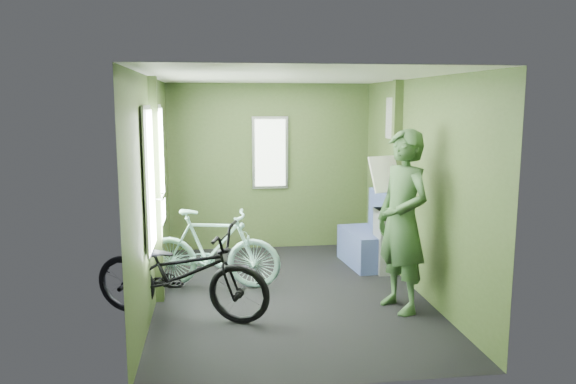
{
  "coord_description": "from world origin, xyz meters",
  "views": [
    {
      "loc": [
        -0.78,
        -5.74,
        2.05
      ],
      "look_at": [
        0.0,
        0.1,
        1.1
      ],
      "focal_mm": 35.0,
      "sensor_mm": 36.0,
      "label": 1
    }
  ],
  "objects_px": {
    "passenger": "(402,221)",
    "waste_box": "(386,241)",
    "bicycle_mint": "(213,289)",
    "bicycle_black": "(182,319)",
    "bench_seat": "(368,244)"
  },
  "relations": [
    {
      "from": "bicycle_black",
      "to": "bicycle_mint",
      "type": "xyz_separation_m",
      "value": [
        0.29,
        0.84,
        0.0
      ]
    },
    {
      "from": "passenger",
      "to": "waste_box",
      "type": "distance_m",
      "value": 1.33
    },
    {
      "from": "passenger",
      "to": "bench_seat",
      "type": "bearing_deg",
      "value": 156.6
    },
    {
      "from": "bicycle_black",
      "to": "bicycle_mint",
      "type": "distance_m",
      "value": 0.89
    },
    {
      "from": "passenger",
      "to": "bench_seat",
      "type": "distance_m",
      "value": 1.67
    },
    {
      "from": "bicycle_mint",
      "to": "passenger",
      "type": "distance_m",
      "value": 2.24
    },
    {
      "from": "bicycle_black",
      "to": "bench_seat",
      "type": "relative_size",
      "value": 1.88
    },
    {
      "from": "bicycle_mint",
      "to": "waste_box",
      "type": "xyz_separation_m",
      "value": [
        2.08,
        0.34,
        0.39
      ]
    },
    {
      "from": "bicycle_black",
      "to": "waste_box",
      "type": "xyz_separation_m",
      "value": [
        2.37,
        1.18,
        0.39
      ]
    },
    {
      "from": "bicycle_black",
      "to": "passenger",
      "type": "height_order",
      "value": "passenger"
    },
    {
      "from": "bicycle_mint",
      "to": "waste_box",
      "type": "distance_m",
      "value": 2.14
    },
    {
      "from": "passenger",
      "to": "waste_box",
      "type": "relative_size",
      "value": 2.3
    },
    {
      "from": "bicycle_mint",
      "to": "waste_box",
      "type": "bearing_deg",
      "value": -67.99
    },
    {
      "from": "bicycle_mint",
      "to": "waste_box",
      "type": "relative_size",
      "value": 1.95
    },
    {
      "from": "passenger",
      "to": "bicycle_mint",
      "type": "bearing_deg",
      "value": -134.5
    }
  ]
}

